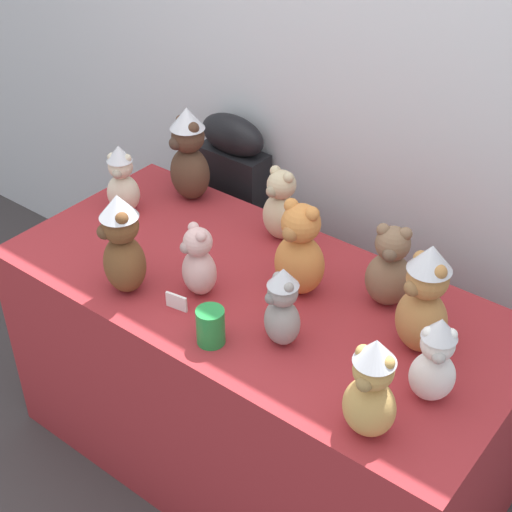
% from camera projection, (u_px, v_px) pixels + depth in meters
% --- Properties ---
extents(ground_plane, '(10.00, 10.00, 0.00)m').
position_uv_depth(ground_plane, '(211.00, 503.00, 2.59)').
color(ground_plane, '#3D3838').
extents(wall_back, '(7.00, 0.08, 2.60)m').
position_uv_depth(wall_back, '(378.00, 62.00, 2.41)').
color(wall_back, silver).
rests_on(wall_back, ground_plane).
extents(display_table, '(1.62, 0.76, 0.78)m').
position_uv_depth(display_table, '(256.00, 380.00, 2.53)').
color(display_table, maroon).
rests_on(display_table, ground_plane).
extents(instrument_case, '(0.28, 0.12, 1.02)m').
position_uv_depth(instrument_case, '(234.00, 232.00, 3.04)').
color(instrument_case, black).
rests_on(instrument_case, ground_plane).
extents(teddy_bear_cocoa, '(0.19, 0.17, 0.35)m').
position_uv_depth(teddy_bear_cocoa, '(189.00, 155.00, 2.65)').
color(teddy_bear_cocoa, '#4C3323').
rests_on(teddy_bear_cocoa, display_table).
extents(teddy_bear_chestnut, '(0.19, 0.18, 0.33)m').
position_uv_depth(teddy_bear_chestnut, '(122.00, 245.00, 2.21)').
color(teddy_bear_chestnut, brown).
rests_on(teddy_bear_chestnut, display_table).
extents(teddy_bear_ginger, '(0.16, 0.14, 0.31)m').
position_uv_depth(teddy_bear_ginger, '(300.00, 251.00, 2.22)').
color(teddy_bear_ginger, '#D17F3D').
rests_on(teddy_bear_ginger, display_table).
extents(teddy_bear_ash, '(0.14, 0.13, 0.25)m').
position_uv_depth(teddy_bear_ash, '(282.00, 307.00, 2.04)').
color(teddy_bear_ash, gray).
rests_on(teddy_bear_ash, display_table).
extents(teddy_bear_honey, '(0.14, 0.12, 0.29)m').
position_uv_depth(teddy_bear_honey, '(371.00, 389.00, 1.76)').
color(teddy_bear_honey, tan).
rests_on(teddy_bear_honey, display_table).
extents(teddy_bear_cream, '(0.15, 0.14, 0.25)m').
position_uv_depth(teddy_bear_cream, '(122.00, 180.00, 2.60)').
color(teddy_bear_cream, beige).
rests_on(teddy_bear_cream, display_table).
extents(teddy_bear_snow, '(0.15, 0.14, 0.26)m').
position_uv_depth(teddy_bear_snow, '(435.00, 360.00, 1.86)').
color(teddy_bear_snow, white).
rests_on(teddy_bear_snow, display_table).
extents(teddy_bear_caramel, '(0.19, 0.18, 0.34)m').
position_uv_depth(teddy_bear_caramel, '(424.00, 300.00, 2.00)').
color(teddy_bear_caramel, '#B27A42').
rests_on(teddy_bear_caramel, display_table).
extents(teddy_bear_sand, '(0.15, 0.13, 0.25)m').
position_uv_depth(teddy_bear_sand, '(281.00, 206.00, 2.47)').
color(teddy_bear_sand, '#CCB78E').
rests_on(teddy_bear_sand, display_table).
extents(teddy_bear_mocha, '(0.17, 0.16, 0.27)m').
position_uv_depth(teddy_bear_mocha, '(390.00, 268.00, 2.18)').
color(teddy_bear_mocha, '#7F6047').
rests_on(teddy_bear_mocha, display_table).
extents(teddy_bear_blush, '(0.15, 0.14, 0.23)m').
position_uv_depth(teddy_bear_blush, '(199.00, 263.00, 2.23)').
color(teddy_bear_blush, beige).
rests_on(teddy_bear_blush, display_table).
extents(party_cup_green, '(0.08, 0.08, 0.11)m').
position_uv_depth(party_cup_green, '(211.00, 326.00, 2.07)').
color(party_cup_green, '#238C3D').
rests_on(party_cup_green, display_table).
extents(name_card_front_left, '(0.07, 0.02, 0.05)m').
position_uv_depth(name_card_front_left, '(177.00, 302.00, 2.21)').
color(name_card_front_left, white).
rests_on(name_card_front_left, display_table).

